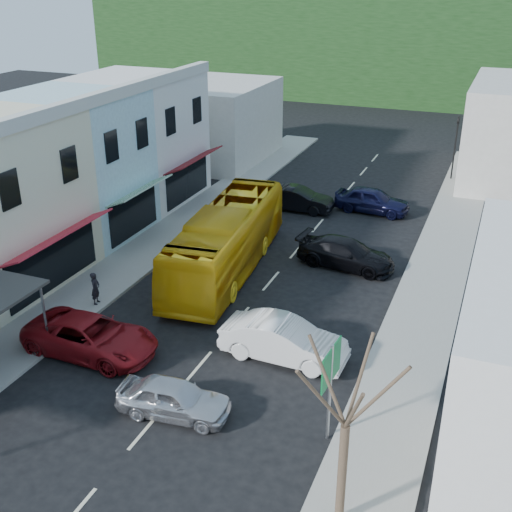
{
  "coord_description": "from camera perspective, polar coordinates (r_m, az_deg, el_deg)",
  "views": [
    {
      "loc": [
        9.85,
        -18.62,
        14.24
      ],
      "look_at": [
        0.0,
        6.0,
        2.2
      ],
      "focal_mm": 45.0,
      "sensor_mm": 36.0,
      "label": 1
    }
  ],
  "objects": [
    {
      "name": "car_black_far",
      "position": [
        40.87,
        3.67,
        5.01
      ],
      "size": [
        4.44,
        1.9,
        1.4
      ],
      "primitive_type": "imported",
      "rotation": [
        0.0,
        0.0,
        1.59
      ],
      "color": "black",
      "rests_on": "ground"
    },
    {
      "name": "distant_block_left",
      "position": [
        51.82,
        -3.77,
        11.83
      ],
      "size": [
        8.0,
        10.0,
        6.0
      ],
      "primitive_type": "cube",
      "color": "#B7B2A8",
      "rests_on": "ground"
    },
    {
      "name": "direction_sign",
      "position": [
        21.02,
        6.57,
        -12.04
      ],
      "size": [
        0.44,
        1.65,
        3.6
      ],
      "primitive_type": null,
      "rotation": [
        0.0,
        0.0,
        -0.08
      ],
      "color": "#085627",
      "rests_on": "ground"
    },
    {
      "name": "car_black_near",
      "position": [
        33.29,
        8.0,
        0.17
      ],
      "size": [
        4.69,
        2.36,
        1.4
      ],
      "primitive_type": "imported",
      "rotation": [
        0.0,
        0.0,
        1.45
      ],
      "color": "black",
      "rests_on": "ground"
    },
    {
      "name": "pedestrian_left",
      "position": [
        29.92,
        -14.1,
        -2.65
      ],
      "size": [
        0.51,
        0.66,
        1.7
      ],
      "primitive_type": "imported",
      "rotation": [
        0.0,
        0.0,
        1.76
      ],
      "color": "black",
      "rests_on": "sidewalk_left"
    },
    {
      "name": "sidewalk_right",
      "position": [
        32.02,
        15.32,
        -2.78
      ],
      "size": [
        3.0,
        52.0,
        0.15
      ],
      "primitive_type": "cube",
      "color": "gray",
      "rests_on": "ground"
    },
    {
      "name": "car_red",
      "position": [
        26.6,
        -14.46,
        -7.05
      ],
      "size": [
        4.64,
        1.99,
        1.4
      ],
      "primitive_type": "imported",
      "rotation": [
        0.0,
        0.0,
        1.55
      ],
      "color": "maroon",
      "rests_on": "ground"
    },
    {
      "name": "car_navy_mid",
      "position": [
        41.12,
        10.27,
        4.79
      ],
      "size": [
        4.53,
        2.13,
        1.4
      ],
      "primitive_type": "imported",
      "rotation": [
        0.0,
        0.0,
        1.49
      ],
      "color": "black",
      "rests_on": "ground"
    },
    {
      "name": "car_silver",
      "position": [
        22.73,
        -7.32,
        -12.37
      ],
      "size": [
        4.56,
        2.23,
        1.4
      ],
      "primitive_type": "imported",
      "rotation": [
        0.0,
        0.0,
        1.67
      ],
      "color": "silver",
      "rests_on": "ground"
    },
    {
      "name": "street_tree",
      "position": [
        17.28,
        7.96,
        -14.74
      ],
      "size": [
        2.68,
        2.68,
        6.79
      ],
      "primitive_type": null,
      "rotation": [
        0.0,
        0.0,
        -0.13
      ],
      "color": "#3C2E23",
      "rests_on": "ground"
    },
    {
      "name": "bus",
      "position": [
        32.27,
        -2.61,
        1.23
      ],
      "size": [
        3.69,
        11.8,
        3.1
      ],
      "primitive_type": "imported",
      "rotation": [
        0.0,
        0.0,
        0.1
      ],
      "color": "#EBB011",
      "rests_on": "ground"
    },
    {
      "name": "ground",
      "position": [
        25.43,
        -5.1,
        -9.75
      ],
      "size": [
        120.0,
        120.0,
        0.0
      ],
      "primitive_type": "plane",
      "color": "black",
      "rests_on": "ground"
    },
    {
      "name": "sidewalk_left",
      "position": [
        36.35,
        -8.67,
        1.18
      ],
      "size": [
        3.0,
        52.0,
        0.15
      ],
      "primitive_type": "cube",
      "color": "gray",
      "rests_on": "ground"
    },
    {
      "name": "shopfront_row",
      "position": [
        34.09,
        -20.65,
        5.34
      ],
      "size": [
        8.25,
        30.0,
        8.0
      ],
      "color": "silver",
      "rests_on": "ground"
    },
    {
      "name": "hillside",
      "position": [
        84.81,
        14.85,
        18.57
      ],
      "size": [
        80.0,
        26.0,
        14.0
      ],
      "color": "black",
      "rests_on": "ground"
    },
    {
      "name": "traffic_signal",
      "position": [
        48.37,
        17.25,
        9.08
      ],
      "size": [
        0.63,
        1.02,
        4.67
      ],
      "primitive_type": null,
      "rotation": [
        0.0,
        0.0,
        3.23
      ],
      "color": "black",
      "rests_on": "ground"
    },
    {
      "name": "car_white",
      "position": [
        25.46,
        2.48,
        -7.74
      ],
      "size": [
        4.45,
        1.93,
        1.4
      ],
      "primitive_type": "imported",
      "rotation": [
        0.0,
        0.0,
        1.54
      ],
      "color": "silver",
      "rests_on": "ground"
    }
  ]
}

